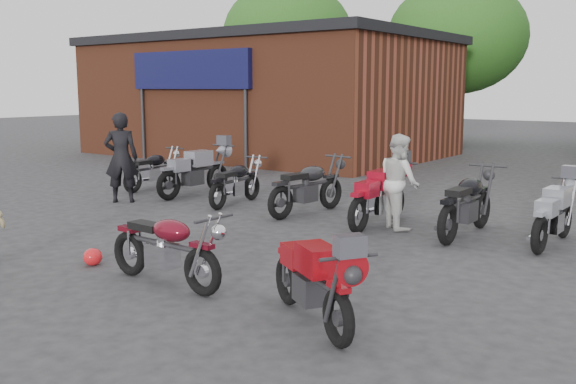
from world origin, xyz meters
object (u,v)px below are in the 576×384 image
Objects in this scene: vintage_motorcycle at (166,243)px; row_bike_4 at (379,193)px; row_bike_6 at (554,211)px; row_bike_1 at (195,169)px; sportbike at (312,276)px; row_bike_2 at (236,180)px; helmet at (93,257)px; row_bike_0 at (153,168)px; row_bike_5 at (467,200)px; person_light at (399,181)px; row_bike_3 at (308,184)px; person_dark at (121,158)px.

vintage_motorcycle is 4.71m from row_bike_4.
row_bike_1 is at bearing 90.44° from row_bike_6.
sportbike is 5.05m from row_bike_4.
sportbike is 1.00× the size of row_bike_2.
row_bike_4 is (-1.77, 4.73, 0.07)m from sportbike.
helmet is 5.89m from row_bike_1.
row_bike_0 is at bearing 131.00° from helmet.
helmet is at bearing -170.70° from row_bike_2.
row_bike_2 is 3.42m from row_bike_4.
row_bike_4 is 0.97× the size of row_bike_5.
person_light is 0.79× the size of row_bike_1.
person_light is at bearing -99.67° from row_bike_0.
person_light reaches higher than row_bike_0.
vintage_motorcycle is at bearing -155.99° from row_bike_2.
row_bike_3 is at bearing 34.75° from person_light.
person_light reaches higher than row_bike_4.
person_light reaches higher than helmet.
row_bike_4 is at bearing 142.96° from sportbike.
helmet is at bearing 143.37° from row_bike_5.
person_light is 0.79× the size of row_bike_5.
row_bike_6 is at bearing 109.98° from sportbike.
sportbike is 4.95m from person_light.
row_bike_6 is (4.83, 4.95, 0.42)m from helmet.
row_bike_4 reaches higher than sportbike.
row_bike_0 is 0.86× the size of row_bike_1.
row_bike_6 is at bearing -89.58° from row_bike_1.
row_bike_3 is (3.29, -0.26, -0.02)m from row_bike_1.
row_bike_4 is at bearing -99.99° from row_bike_0.
row_bike_2 is 0.97× the size of row_bike_6.
row_bike_5 is (4.97, 0.05, 0.09)m from row_bike_2.
row_bike_2 is at bearing 107.23° from helmet.
helmet is at bearing 102.33° from person_light.
person_dark reaches higher than helmet.
person_dark is at bearing 114.26° from row_bike_3.
row_bike_4 reaches higher than row_bike_2.
row_bike_3 is (3.95, 1.28, -0.37)m from person_dark.
sportbike is 0.88× the size of row_bike_3.
person_light is at bearing -90.98° from row_bike_4.
row_bike_0 is 0.86× the size of row_bike_5.
person_light is at bearing 98.00° from row_bike_6.
person_light is 0.92× the size of row_bike_2.
sportbike is at bearing -128.19° from row_bike_0.
row_bike_3 is (-3.40, 4.88, 0.07)m from sportbike.
vintage_motorcycle reaches higher than row_bike_6.
vintage_motorcycle is 5.64m from row_bike_2.
row_bike_6 is (6.30, 0.21, 0.02)m from row_bike_2.
vintage_motorcycle is 1.03× the size of sportbike.
person_light is at bearing 96.10° from row_bike_5.
row_bike_2 is at bearing 124.27° from vintage_motorcycle.
row_bike_5 is 1.34m from row_bike_6.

